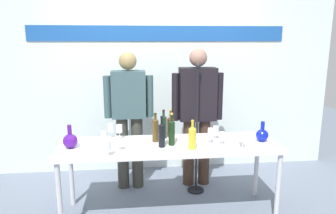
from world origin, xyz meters
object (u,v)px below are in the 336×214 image
Objects in this scene: wine_bottle_1 at (192,137)px; wine_bottle_3 at (172,132)px; presenter_right at (197,108)px; wine_glass_right_1 at (216,130)px; wine_glass_left_1 at (119,129)px; microphone_stand at (196,150)px; wine_glass_left_0 at (119,141)px; wine_glass_right_4 at (242,137)px; wine_bottle_0 at (155,129)px; presenter_left at (129,112)px; wine_glass_left_4 at (111,128)px; wine_glass_right_3 at (243,138)px; wine_glass_right_2 at (210,133)px; decanter_blue_left at (70,140)px; display_table at (170,150)px; wine_glass_left_3 at (104,135)px; wine_bottle_5 at (171,126)px; wine_bottle_2 at (162,134)px; wine_bottle_4 at (164,126)px; wine_glass_right_0 at (222,136)px; wine_glass_left_2 at (108,145)px; decanter_blue_right at (262,135)px.

wine_bottle_1 is 0.88× the size of wine_bottle_3.
presenter_right reaches higher than wine_glass_right_1.
microphone_stand reaches higher than wine_glass_left_1.
wine_glass_right_4 is (1.23, 0.03, -0.01)m from wine_glass_left_0.
wine_bottle_0 is at bearing 141.66° from wine_bottle_1.
presenter_left is 5.06× the size of wine_bottle_3.
wine_glass_right_3 is at bearing -20.31° from wine_glass_left_4.
presenter_left is at bearing 140.43° from wine_glass_right_2.
wine_glass_right_3 is at bearing -14.64° from wine_bottle_3.
decanter_blue_left is 1.84× the size of wine_glass_right_4.
presenter_right is at bearing 20.70° from wine_glass_left_4.
wine_bottle_1 is 1.88× the size of wine_glass_left_1.
decanter_blue_left is 1.50m from wine_glass_right_1.
decanter_blue_left reaches higher than wine_glass_left_4.
presenter_left is 0.82m from wine_glass_left_0.
display_table is at bearing -24.67° from wine_glass_left_1.
wine_glass_left_4 is 1.06m from microphone_stand.
wine_glass_left_3 is 1.04× the size of wine_glass_right_1.
presenter_left reaches higher than wine_bottle_1.
presenter_right is 5.61× the size of wine_bottle_5.
wine_bottle_3 is 0.71m from wine_glass_right_4.
wine_bottle_0 is at bearing 159.95° from wine_glass_right_3.
wine_bottle_0 is 0.41m from wine_glass_left_1.
wine_bottle_1 is (0.34, -0.27, -0.01)m from wine_bottle_0.
wine_bottle_0 is 1.98× the size of wine_glass_left_1.
wine_bottle_4 is (0.05, 0.29, 0.00)m from wine_bottle_2.
presenter_left is 12.78× the size of wine_glass_right_0.
microphone_stand is (-0.32, 0.66, -0.36)m from wine_glass_right_3.
wine_bottle_0 is at bearing 39.15° from wine_glass_left_2.
wine_bottle_0 is at bearing -134.45° from presenter_right.
wine_glass_left_3 reaches higher than wine_glass_left_2.
microphone_stand is (-0.60, 0.47, -0.32)m from decanter_blue_right.
wine_glass_left_0 and wine_glass_right_1 have the same top height.
decanter_blue_left is at bearing -130.00° from presenter_left.
decanter_blue_right is at bearing -12.52° from wine_bottle_4.
wine_bottle_1 is at bearing -168.45° from decanter_blue_right.
wine_bottle_5 reaches higher than wine_bottle_0.
wine_glass_right_3 is (1.31, -0.48, 0.00)m from wine_glass_left_4.
wine_glass_right_0 is (0.51, -0.04, -0.05)m from wine_bottle_3.
decanter_blue_left is 1.66× the size of wine_glass_right_1.
wine_glass_left_0 is 0.87× the size of wine_glass_right_2.
presenter_right is at bearing 41.13° from wine_glass_left_0.
presenter_left reaches higher than wine_bottle_4.
wine_glass_left_3 reaches higher than wine_glass_left_0.
wine_bottle_1 is at bearing -40.66° from display_table.
wine_glass_left_2 is at bearing -172.89° from wine_glass_right_4.
wine_bottle_3 is 2.35× the size of wine_glass_right_1.
wine_glass_left_2 is at bearing -89.15° from wine_glass_left_4.
presenter_right is 0.57m from wine_glass_right_1.
wine_glass_right_2 is at bearing -178.71° from decanter_blue_right.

